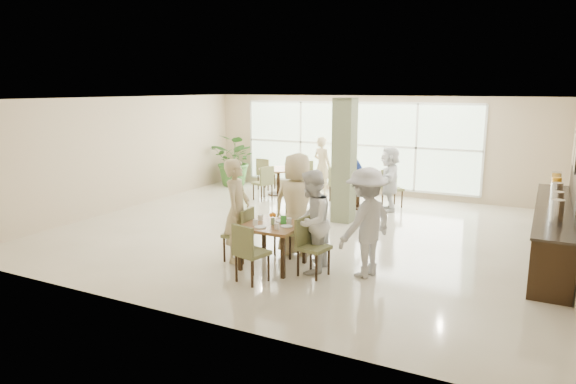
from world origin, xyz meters
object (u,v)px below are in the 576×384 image
at_px(main_table, 273,230).
at_px(teen_right, 311,221).
at_px(round_table_right, 358,186).
at_px(adult_standing, 322,166).
at_px(teen_left, 237,210).
at_px(adult_a, 347,178).
at_px(adult_b, 389,179).
at_px(buffet_counter, 554,228).
at_px(round_table_left, 278,174).
at_px(teen_standing, 366,222).
at_px(teen_far, 297,204).
at_px(potted_plant, 235,160).

xyz_separation_m(main_table, teen_right, (0.67, 0.11, 0.20)).
bearing_deg(round_table_right, adult_standing, 143.10).
xyz_separation_m(teen_left, adult_a, (0.54, 4.03, -0.01)).
bearing_deg(adult_b, buffet_counter, 40.57).
bearing_deg(adult_standing, adult_a, 148.27).
relative_size(round_table_right, teen_right, 0.64).
height_order(main_table, round_table_left, same).
bearing_deg(adult_a, teen_standing, -43.37).
bearing_deg(teen_right, teen_standing, 96.52).
distance_m(teen_standing, adult_b, 4.70).
height_order(adult_a, adult_standing, adult_a).
height_order(teen_left, teen_standing, teen_left).
xyz_separation_m(teen_right, adult_a, (-0.84, 3.94, 0.04)).
bearing_deg(teen_standing, adult_b, -148.77).
bearing_deg(teen_right, main_table, -88.38).
height_order(teen_left, teen_far, teen_far).
height_order(main_table, potted_plant, potted_plant).
xyz_separation_m(buffet_counter, adult_b, (-3.66, 2.19, 0.25)).
height_order(round_table_left, adult_b, adult_b).
xyz_separation_m(teen_standing, adult_standing, (-3.19, 5.65, -0.06)).
distance_m(teen_far, adult_a, 3.23).
xyz_separation_m(round_table_right, adult_a, (0.00, -0.82, 0.33)).
bearing_deg(round_table_left, adult_a, -27.94).
relative_size(buffet_counter, adult_b, 2.92).
bearing_deg(round_table_right, adult_b, 4.80).
relative_size(main_table, potted_plant, 0.60).
distance_m(round_table_left, teen_standing, 6.69).
relative_size(teen_far, adult_standing, 1.13).
relative_size(buffet_counter, potted_plant, 2.92).
bearing_deg(adult_a, teen_far, -63.85).
bearing_deg(round_table_right, teen_left, -96.30).
relative_size(teen_right, teen_standing, 0.96).
distance_m(main_table, teen_left, 0.76).
relative_size(potted_plant, adult_b, 1.00).
bearing_deg(main_table, round_table_right, 92.17).
bearing_deg(teen_left, teen_far, -57.19).
xyz_separation_m(main_table, potted_plant, (-4.62, 6.02, 0.15)).
xyz_separation_m(round_table_left, potted_plant, (-1.83, 0.59, 0.23)).
relative_size(potted_plant, adult_a, 0.89).
bearing_deg(teen_left, potted_plant, 19.97).
relative_size(round_table_right, adult_a, 0.61).
distance_m(teen_left, teen_standing, 2.27).
distance_m(potted_plant, teen_right, 7.93).
relative_size(round_table_right, teen_far, 0.59).
bearing_deg(round_table_right, main_table, -87.83).
distance_m(main_table, teen_far, 0.87).
height_order(teen_right, adult_a, adult_a).
relative_size(teen_left, teen_right, 1.06).
distance_m(round_table_left, adult_b, 3.43).
distance_m(potted_plant, teen_far, 6.99).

